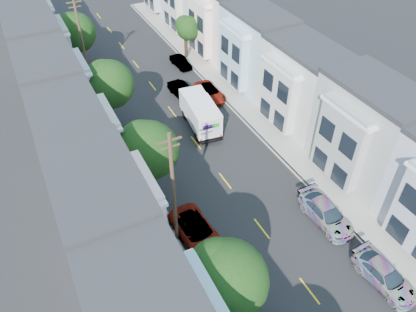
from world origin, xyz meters
TOP-DOWN VIEW (x-y plane):
  - ground at (0.00, 0.00)m, footprint 160.00×160.00m
  - road_slab at (0.00, 15.00)m, footprint 12.00×70.00m
  - curb_left at (-6.05, 15.00)m, footprint 0.30×70.00m
  - curb_right at (6.05, 15.00)m, footprint 0.30×70.00m
  - sidewalk_left at (-7.35, 15.00)m, footprint 2.60×70.00m
  - sidewalk_right at (7.35, 15.00)m, footprint 2.60×70.00m
  - centerline at (0.00, 15.00)m, footprint 0.12×70.00m
  - townhouse_row_left at (-11.15, 15.00)m, footprint 5.00×70.00m
  - townhouse_row_right at (11.15, 15.00)m, footprint 5.00×70.00m
  - tree_b at (-6.30, -5.43)m, footprint 4.70×4.70m
  - tree_c at (-6.30, 7.12)m, footprint 4.70×4.70m
  - tree_d at (-6.30, 17.60)m, footprint 4.63×4.63m
  - tree_e at (-6.30, 32.01)m, footprint 4.70×4.70m
  - tree_far_r at (6.89, 28.87)m, footprint 3.05×3.05m
  - utility_pole_near at (-6.30, 2.00)m, footprint 1.60×0.26m
  - utility_pole_far at (-6.30, 28.00)m, footprint 1.60×0.26m
  - fedex_truck at (1.57, 14.26)m, footprint 2.46×6.40m
  - lead_sedan at (2.19, 20.27)m, footprint 1.92×4.49m
  - parked_left_c at (-4.90, 1.44)m, footprint 2.96×5.65m
  - parked_left_d at (-4.90, 13.55)m, footprint 2.67×5.02m
  - parked_right_a at (4.90, -7.67)m, footprint 2.26×4.83m
  - parked_right_b at (4.90, -1.48)m, footprint 2.21×5.13m
  - parked_right_c at (4.90, 18.72)m, footprint 2.27×4.84m
  - parked_right_d at (4.90, 26.85)m, footprint 1.61×3.82m

SIDE VIEW (x-z plane):
  - ground at x=0.00m, z-range 0.00..0.00m
  - centerline at x=0.00m, z-range -0.01..0.01m
  - townhouse_row_left at x=-11.15m, z-range -4.25..4.25m
  - townhouse_row_right at x=11.15m, z-range -4.25..4.25m
  - road_slab at x=0.00m, z-range 0.00..0.02m
  - curb_left at x=-6.05m, z-range 0.00..0.15m
  - curb_right at x=6.05m, z-range 0.00..0.15m
  - sidewalk_left at x=-7.35m, z-range 0.00..0.15m
  - sidewalk_right at x=7.35m, z-range 0.00..0.15m
  - parked_right_d at x=4.90m, z-range 0.00..1.24m
  - parked_right_c at x=4.90m, z-range 0.00..1.34m
  - parked_left_d at x=-4.90m, z-range 0.00..1.34m
  - parked_right_a at x=4.90m, z-range 0.00..1.41m
  - lead_sedan at x=2.19m, z-range 0.00..1.46m
  - parked_left_c at x=-4.90m, z-range 0.00..1.52m
  - parked_right_b at x=4.90m, z-range 0.00..1.53m
  - fedex_truck at x=1.57m, z-range 0.18..3.25m
  - tree_far_r at x=6.89m, z-range 1.15..6.59m
  - tree_e at x=-6.30m, z-range 1.17..8.23m
  - tree_b at x=-6.30m, z-range 1.27..8.54m
  - tree_c at x=-6.30m, z-range 1.30..8.63m
  - utility_pole_near at x=-6.30m, z-range 0.15..10.15m
  - utility_pole_far at x=-6.30m, z-range 0.15..10.15m
  - tree_d at x=-6.30m, z-range 1.44..9.01m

